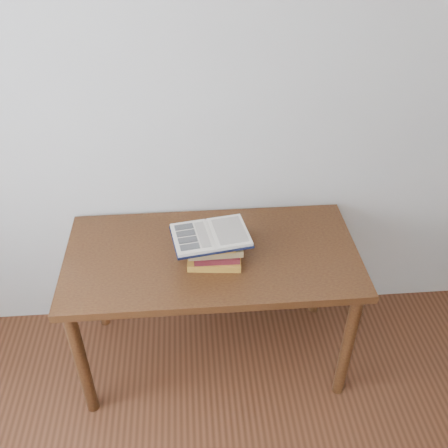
{
  "coord_description": "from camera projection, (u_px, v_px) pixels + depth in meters",
  "views": [
    {
      "loc": [
        -0.02,
        -0.39,
        2.25
      ],
      "look_at": [
        0.12,
        1.34,
        0.93
      ],
      "focal_mm": 40.0,
      "sensor_mm": 36.0,
      "label": 1
    }
  ],
  "objects": [
    {
      "name": "room_shell",
      "position": [
        160.0,
        411.0,
        0.69
      ],
      "size": [
        3.54,
        3.54,
        2.62
      ],
      "color": "beige",
      "rests_on": "ground"
    },
    {
      "name": "open_book",
      "position": [
        211.0,
        235.0,
        2.21
      ],
      "size": [
        0.37,
        0.29,
        0.03
      ],
      "rotation": [
        0.0,
        0.0,
        0.16
      ],
      "color": "black",
      "rests_on": "book_stack"
    },
    {
      "name": "desk",
      "position": [
        212.0,
        268.0,
        2.39
      ],
      "size": [
        1.37,
        0.69,
        0.73
      ],
      "color": "#4F3013",
      "rests_on": "ground"
    },
    {
      "name": "book_stack",
      "position": [
        214.0,
        250.0,
        2.25
      ],
      "size": [
        0.25,
        0.19,
        0.12
      ],
      "color": "#A77726",
      "rests_on": "desk"
    }
  ]
}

